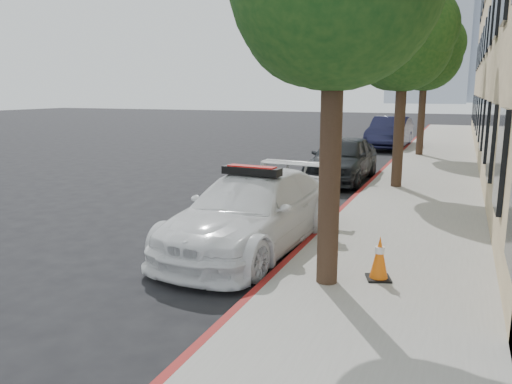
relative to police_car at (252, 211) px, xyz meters
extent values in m
plane|color=black|center=(-1.10, 0.52, -0.70)|extent=(120.00, 120.00, 0.00)
cube|color=gray|center=(2.50, 10.52, -0.62)|extent=(3.20, 50.00, 0.15)
cube|color=maroon|center=(0.96, 10.52, -0.62)|extent=(0.12, 50.00, 0.15)
cube|color=#9EA8B7|center=(7.90, 135.52, 21.30)|extent=(14.00, 14.00, 44.00)
cylinder|color=black|center=(1.80, -1.48, 1.10)|extent=(0.30, 0.30, 3.30)
sphere|color=#133C14|center=(1.45, -1.18, 3.25)|extent=(2.10, 2.10, 2.10)
cylinder|color=black|center=(1.80, 6.52, 1.05)|extent=(0.30, 0.30, 3.19)
sphere|color=#133C14|center=(1.80, 6.52, 3.44)|extent=(2.60, 2.60, 2.60)
sphere|color=#133C14|center=(2.20, 6.22, 3.84)|extent=(2.08, 2.08, 2.08)
sphere|color=#133C14|center=(1.45, 6.82, 3.14)|extent=(1.95, 1.95, 1.95)
cylinder|color=black|center=(1.80, 14.52, 1.16)|extent=(0.30, 0.30, 3.41)
sphere|color=#133C14|center=(1.80, 14.52, 3.66)|extent=(3.00, 3.00, 3.00)
sphere|color=#133C14|center=(2.20, 14.22, 4.06)|extent=(2.40, 2.40, 2.40)
sphere|color=#133C14|center=(1.45, 14.82, 3.36)|extent=(2.25, 2.25, 2.25)
imported|color=white|center=(0.00, 0.00, 0.00)|extent=(2.26, 4.91, 1.39)
cube|color=black|center=(0.00, 0.00, 0.75)|extent=(1.12, 0.35, 0.14)
cube|color=#A50A07|center=(0.00, 0.00, 0.81)|extent=(0.91, 0.28, 0.06)
imported|color=black|center=(-0.03, 7.54, 0.04)|extent=(1.77, 4.34, 1.47)
imported|color=black|center=(0.10, 17.74, 0.10)|extent=(1.86, 4.90, 1.60)
cylinder|color=silver|center=(1.25, 0.73, -0.50)|extent=(0.29, 0.29, 0.09)
cylinder|color=silver|center=(1.25, 0.73, -0.20)|extent=(0.22, 0.22, 0.50)
ellipsoid|color=navy|center=(1.25, 0.73, 0.13)|extent=(0.24, 0.24, 0.17)
cylinder|color=silver|center=(1.25, 0.73, -0.09)|extent=(0.32, 0.15, 0.09)
cylinder|color=silver|center=(1.25, 0.73, -0.09)|extent=(0.12, 0.18, 0.09)
cube|color=black|center=(2.48, -1.09, -0.53)|extent=(0.43, 0.43, 0.03)
cone|color=orange|center=(2.48, -1.09, -0.21)|extent=(0.27, 0.27, 0.63)
cylinder|color=white|center=(2.48, -1.09, -0.10)|extent=(0.14, 0.14, 0.09)
camera|label=1|loc=(3.45, -8.18, 2.16)|focal=35.00mm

